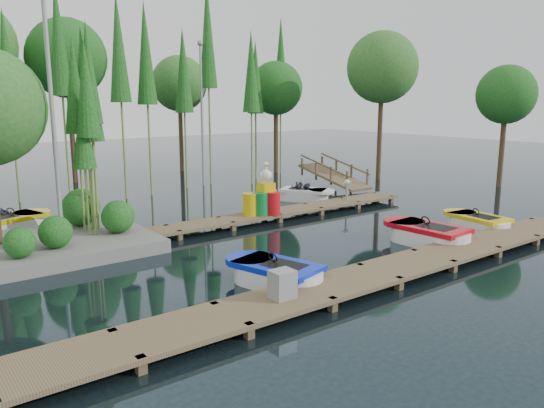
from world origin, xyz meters
TOP-DOWN VIEW (x-y plane):
  - ground_plane at (0.00, 0.00)m, footprint 90.00×90.00m
  - near_dock at (0.00, -4.50)m, footprint 18.00×1.50m
  - far_dock at (1.00, 2.50)m, footprint 15.00×1.20m
  - island at (-6.30, 3.29)m, footprint 6.20×4.20m
  - tree_screen at (-2.04, 10.60)m, footprint 34.42×18.53m
  - lamp_island at (-5.50, 2.50)m, footprint 0.30×0.30m
  - lamp_rear at (4.00, 11.00)m, footprint 0.30×0.30m
  - ramp at (9.00, 6.50)m, footprint 1.50×3.94m
  - boat_blue at (-2.16, -3.15)m, footprint 1.87×2.88m
  - boat_red at (3.81, -3.08)m, footprint 1.48×2.96m
  - boat_yellow_near at (6.66, -2.99)m, footprint 1.38×2.58m
  - boat_yellow_far at (-6.18, 6.31)m, footprint 2.96×1.98m
  - boat_white_far at (5.46, 4.67)m, footprint 2.30×2.68m
  - utility_cabinet at (-3.01, -4.50)m, footprint 0.49×0.42m
  - yellow_barrel at (1.04, 2.50)m, footprint 0.54×0.54m
  - drum_cluster at (1.69, 2.35)m, footprint 1.10×1.01m
  - seagull_post at (5.89, 2.50)m, footprint 0.54×0.29m

SIDE VIEW (x-z plane):
  - ground_plane at x=0.00m, z-range 0.00..0.00m
  - far_dock at x=1.00m, z-range -0.02..0.48m
  - near_dock at x=0.00m, z-range -0.02..0.48m
  - boat_yellow_near at x=6.66m, z-range -0.18..0.66m
  - boat_blue at x=-2.16m, z-range -0.19..0.71m
  - boat_white_far at x=5.46m, z-range -0.32..0.85m
  - boat_red at x=3.81m, z-range -0.20..0.77m
  - boat_yellow_far at x=-6.18m, z-range -0.39..0.97m
  - ramp at x=9.00m, z-range -0.16..1.33m
  - utility_cabinet at x=-3.01m, z-range 0.30..0.90m
  - yellow_barrel at x=1.04m, z-range 0.30..1.11m
  - drum_cluster at x=1.69m, z-range -0.09..1.81m
  - seagull_post at x=5.89m, z-range 0.45..1.31m
  - island at x=-6.30m, z-range -0.19..6.56m
  - lamp_island at x=-5.50m, z-range 0.64..7.89m
  - lamp_rear at x=4.00m, z-range 0.64..7.89m
  - tree_screen at x=-2.04m, z-range 0.96..11.27m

